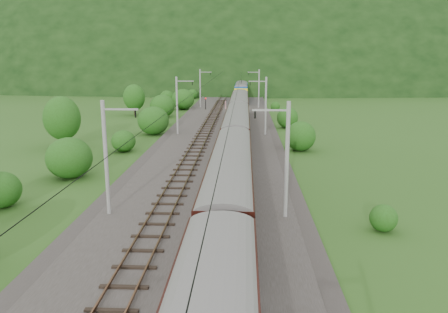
{
  "coord_description": "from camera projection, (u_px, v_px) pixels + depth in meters",
  "views": [
    {
      "loc": [
        3.33,
        -28.76,
        11.26
      ],
      "look_at": [
        1.55,
        8.25,
        2.6
      ],
      "focal_mm": 35.0,
      "sensor_mm": 36.0,
      "label": 1
    }
  ],
  "objects": [
    {
      "name": "ground",
      "position": [
        196.0,
        219.0,
        30.69
      ],
      "size": [
        600.0,
        600.0,
        0.0
      ],
      "primitive_type": "plane",
      "color": "#2A5219",
      "rests_on": "ground"
    },
    {
      "name": "railbed",
      "position": [
        208.0,
        178.0,
        40.39
      ],
      "size": [
        14.0,
        220.0,
        0.3
      ],
      "primitive_type": "cube",
      "color": "#38332D",
      "rests_on": "ground"
    },
    {
      "name": "track_left",
      "position": [
        182.0,
        175.0,
        40.45
      ],
      "size": [
        2.4,
        220.0,
        0.27
      ],
      "color": "brown",
      "rests_on": "railbed"
    },
    {
      "name": "track_right",
      "position": [
        234.0,
        176.0,
        40.22
      ],
      "size": [
        2.4,
        220.0,
        0.27
      ],
      "color": "brown",
      "rests_on": "railbed"
    },
    {
      "name": "catenary_left",
      "position": [
        178.0,
        104.0,
        61.08
      ],
      "size": [
        2.54,
        192.28,
        8.0
      ],
      "color": "gray",
      "rests_on": "railbed"
    },
    {
      "name": "catenary_right",
      "position": [
        265.0,
        105.0,
        60.5
      ],
      "size": [
        2.54,
        192.28,
        8.0
      ],
      "color": "gray",
      "rests_on": "railbed"
    },
    {
      "name": "overhead_wires",
      "position": [
        208.0,
        103.0,
        38.8
      ],
      "size": [
        4.83,
        198.0,
        0.03
      ],
      "color": "black",
      "rests_on": "ground"
    },
    {
      "name": "mountain_main",
      "position": [
        240.0,
        72.0,
        283.57
      ],
      "size": [
        504.0,
        360.0,
        244.0
      ],
      "primitive_type": "ellipsoid",
      "color": "black",
      "rests_on": "ground"
    },
    {
      "name": "mountain_ridge",
      "position": [
        82.0,
        70.0,
        328.11
      ],
      "size": [
        336.0,
        280.0,
        132.0
      ],
      "primitive_type": "ellipsoid",
      "color": "black",
      "rests_on": "ground"
    },
    {
      "name": "train",
      "position": [
        231.0,
        171.0,
        29.86
      ],
      "size": [
        2.95,
        163.31,
        5.13
      ],
      "color": "black",
      "rests_on": "ground"
    },
    {
      "name": "hazard_post_near",
      "position": [
        226.0,
        105.0,
        90.47
      ],
      "size": [
        0.17,
        0.17,
        1.63
      ],
      "primitive_type": "cylinder",
      "color": "red",
      "rests_on": "railbed"
    },
    {
      "name": "hazard_post_far",
      "position": [
        217.0,
        144.0,
        51.13
      ],
      "size": [
        0.16,
        0.16,
        1.49
      ],
      "primitive_type": "cylinder",
      "color": "red",
      "rests_on": "railbed"
    },
    {
      "name": "signal",
      "position": [
        206.0,
        103.0,
        89.47
      ],
      "size": [
        0.26,
        0.26,
        2.36
      ],
      "color": "black",
      "rests_on": "railbed"
    },
    {
      "name": "vegetation_left",
      "position": [
        84.0,
        142.0,
        45.94
      ],
      "size": [
        13.9,
        148.18,
        6.4
      ],
      "color": "#234F15",
      "rests_on": "ground"
    },
    {
      "name": "vegetation_right",
      "position": [
        330.0,
        171.0,
        37.68
      ],
      "size": [
        5.58,
        106.37,
        3.21
      ],
      "color": "#234F15",
      "rests_on": "ground"
    }
  ]
}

